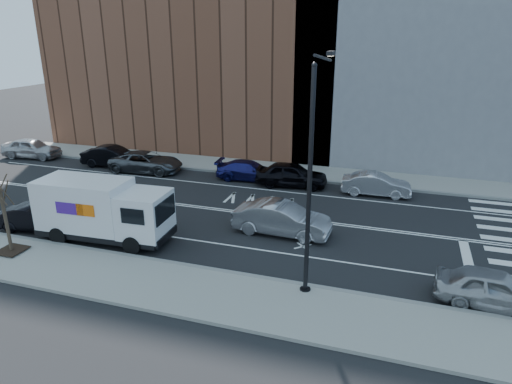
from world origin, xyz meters
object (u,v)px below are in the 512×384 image
Objects in this scene: far_parked_b at (113,156)px; driving_sedan at (282,219)px; near_parked_front at (495,289)px; fedex_van at (103,210)px; far_parked_a at (32,148)px.

driving_sedan reaches higher than far_parked_b.
near_parked_front is at bearing -110.35° from driving_sedan.
near_parked_front is (9.50, -3.96, -0.08)m from driving_sedan.
near_parked_front is (25.29, -12.08, -0.05)m from far_parked_b.
fedex_van reaches higher than near_parked_front.
near_parked_front is at bearing -4.44° from fedex_van.
driving_sedan is 1.15× the size of near_parked_front.
far_parked_a is 1.10× the size of near_parked_front.
far_parked_a is 1.00× the size of far_parked_b.
driving_sedan is (8.34, 3.47, -0.80)m from fedex_van.
far_parked_b reaches higher than near_parked_front.
far_parked_b is 1.10× the size of near_parked_front.
far_parked_a is at bearing 140.11° from fedex_van.
driving_sedan is 10.29m from near_parked_front.
fedex_van reaches higher than far_parked_a.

